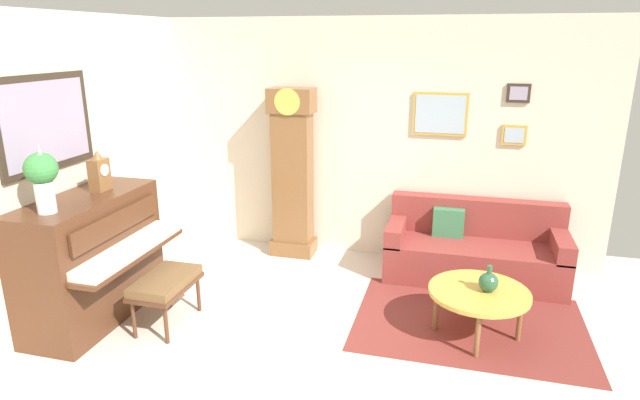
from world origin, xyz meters
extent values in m
cube|color=beige|center=(0.00, 0.00, -0.05)|extent=(6.40, 6.00, 0.10)
cube|color=beige|center=(-2.60, 0.00, 1.40)|extent=(0.10, 4.90, 2.80)
cube|color=#33281E|center=(-2.54, 0.12, 1.85)|extent=(0.03, 1.10, 0.84)
cube|color=#998EA8|center=(-2.52, 0.12, 1.85)|extent=(0.01, 0.98, 0.72)
cube|color=beige|center=(0.00, 2.40, 1.40)|extent=(5.30, 0.10, 2.80)
cube|color=#B28E3D|center=(0.75, 2.33, 1.75)|extent=(0.60, 0.03, 0.48)
cube|color=#9EB2C1|center=(0.75, 2.32, 1.75)|extent=(0.54, 0.01, 0.42)
cube|color=#B28E3D|center=(1.55, 2.33, 1.55)|extent=(0.26, 0.03, 0.22)
cube|color=#9EB2C1|center=(1.55, 2.32, 1.55)|extent=(0.20, 0.01, 0.16)
cube|color=#33281E|center=(1.55, 2.33, 2.00)|extent=(0.24, 0.03, 0.20)
cube|color=#998EA8|center=(1.55, 2.32, 2.00)|extent=(0.18, 0.01, 0.14)
cube|color=maroon|center=(1.20, 0.88, 0.00)|extent=(2.10, 1.50, 0.01)
cube|color=#4C2B19|center=(-2.25, 0.12, 0.60)|extent=(0.60, 1.44, 1.19)
cube|color=#4C2B19|center=(-1.82, 0.12, 0.68)|extent=(0.28, 1.38, 0.04)
cube|color=white|center=(-1.82, 0.12, 0.74)|extent=(0.26, 1.32, 0.08)
cube|color=#4C2B19|center=(-1.93, 0.12, 0.98)|extent=(0.03, 1.20, 0.20)
cube|color=#4C2B19|center=(-1.52, 0.16, 0.38)|extent=(0.42, 0.70, 0.04)
cube|color=brown|center=(-1.52, 0.16, 0.44)|extent=(0.40, 0.68, 0.08)
cylinder|color=#4C2B19|center=(-1.36, -0.14, 0.18)|extent=(0.04, 0.04, 0.36)
cylinder|color=#4C2B19|center=(-1.36, 0.46, 0.18)|extent=(0.04, 0.04, 0.36)
cylinder|color=#4C2B19|center=(-1.68, -0.14, 0.18)|extent=(0.04, 0.04, 0.36)
cylinder|color=#4C2B19|center=(-1.68, 0.46, 0.18)|extent=(0.04, 0.04, 0.36)
cube|color=brown|center=(-0.91, 2.09, 0.09)|extent=(0.52, 0.34, 0.18)
cube|color=brown|center=(-0.91, 2.09, 0.89)|extent=(0.44, 0.28, 1.78)
cube|color=brown|center=(-0.91, 2.09, 1.88)|extent=(0.52, 0.32, 0.28)
cylinder|color=gold|center=(-0.91, 1.94, 1.88)|extent=(0.30, 0.02, 0.30)
cylinder|color=gold|center=(-0.91, 2.04, 0.95)|extent=(0.03, 0.03, 0.70)
cube|color=maroon|center=(1.23, 1.91, 0.21)|extent=(1.90, 0.80, 0.42)
cube|color=maroon|center=(1.23, 2.21, 0.62)|extent=(1.90, 0.20, 0.44)
cube|color=maroon|center=(0.37, 1.91, 0.50)|extent=(0.18, 0.80, 0.20)
cube|color=maroon|center=(2.09, 1.91, 0.50)|extent=(0.18, 0.80, 0.20)
cube|color=#38754C|center=(0.93, 2.05, 0.58)|extent=(0.34, 0.12, 0.32)
cylinder|color=gold|center=(1.25, 0.70, 0.42)|extent=(0.88, 0.88, 0.04)
torus|color=brown|center=(1.25, 0.70, 0.42)|extent=(0.88, 0.88, 0.04)
cylinder|color=brown|center=(1.25, 1.06, 0.20)|extent=(0.04, 0.04, 0.40)
cylinder|color=brown|center=(1.61, 0.70, 0.20)|extent=(0.04, 0.04, 0.40)
cylinder|color=brown|center=(1.25, 0.34, 0.20)|extent=(0.04, 0.04, 0.40)
cylinder|color=brown|center=(0.89, 0.70, 0.20)|extent=(0.04, 0.04, 0.40)
cube|color=brown|center=(-2.23, 0.35, 1.34)|extent=(0.12, 0.18, 0.30)
cylinder|color=white|center=(-2.17, 0.35, 1.39)|extent=(0.01, 0.11, 0.11)
cone|color=brown|center=(-2.23, 0.35, 1.53)|extent=(0.10, 0.10, 0.08)
cylinder|color=silver|center=(-2.23, -0.34, 1.32)|extent=(0.15, 0.15, 0.26)
sphere|color=#387F3D|center=(-2.23, -0.34, 1.56)|extent=(0.26, 0.26, 0.26)
cone|color=#D199B7|center=(-2.20, -0.36, 1.69)|extent=(0.06, 0.06, 0.16)
cylinder|color=#234C33|center=(1.32, 0.70, 0.45)|extent=(0.09, 0.09, 0.01)
sphere|color=#285638|center=(1.32, 0.70, 0.53)|extent=(0.17, 0.17, 0.17)
cylinder|color=#285638|center=(1.32, 0.70, 0.64)|extent=(0.04, 0.04, 0.08)
camera|label=1|loc=(0.99, -3.75, 2.56)|focal=29.86mm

